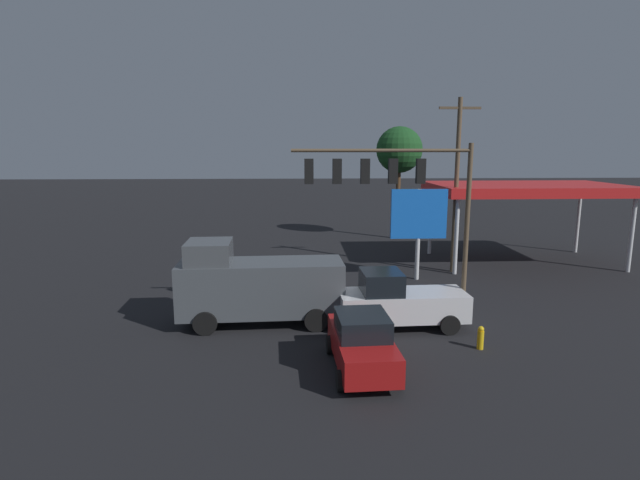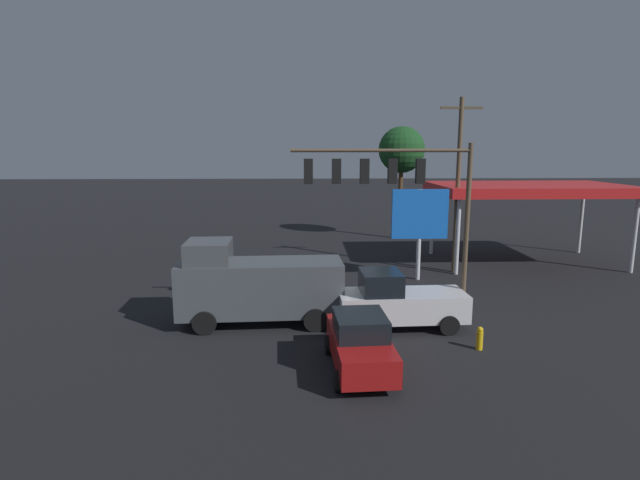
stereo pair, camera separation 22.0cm
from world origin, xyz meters
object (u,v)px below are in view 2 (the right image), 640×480
at_px(delivery_truck, 256,285).
at_px(sedan_waiting, 360,343).
at_px(street_tree, 402,151).
at_px(traffic_signal_assembly, 395,187).
at_px(pickup_parked, 398,302).
at_px(price_sign, 420,217).
at_px(fire_hydrant, 480,338).
at_px(utility_pole, 458,182).

bearing_deg(delivery_truck, sedan_waiting, 127.29).
height_order(sedan_waiting, street_tree, street_tree).
height_order(traffic_signal_assembly, pickup_parked, traffic_signal_assembly).
distance_m(price_sign, fire_hydrant, 10.45).
bearing_deg(pickup_parked, price_sign, -110.89).
xyz_separation_m(street_tree, fire_hydrant, (1.41, 22.86, -6.67)).
bearing_deg(fire_hydrant, pickup_parked, -42.98).
bearing_deg(street_tree, price_sign, 83.70).
distance_m(traffic_signal_assembly, pickup_parked, 4.71).
distance_m(price_sign, delivery_truck, 11.03).
bearing_deg(delivery_truck, fire_hydrant, 157.33).
xyz_separation_m(delivery_truck, fire_hydrant, (-8.44, 3.11, -1.26)).
height_order(traffic_signal_assembly, street_tree, street_tree).
distance_m(sedan_waiting, street_tree, 25.85).
xyz_separation_m(price_sign, delivery_truck, (8.43, 6.86, -1.89)).
bearing_deg(street_tree, pickup_parked, 78.94).
height_order(pickup_parked, fire_hydrant, pickup_parked).
bearing_deg(traffic_signal_assembly, street_tree, -101.80).
distance_m(delivery_truck, fire_hydrant, 9.08).
bearing_deg(traffic_signal_assembly, price_sign, -111.23).
relative_size(pickup_parked, delivery_truck, 0.76).
xyz_separation_m(traffic_signal_assembly, street_tree, (-4.17, -19.96, 1.32)).
distance_m(street_tree, fire_hydrant, 23.86).
relative_size(street_tree, fire_hydrant, 10.24).
xyz_separation_m(traffic_signal_assembly, delivery_truck, (5.69, -0.21, -4.10)).
relative_size(traffic_signal_assembly, fire_hydrant, 8.55).
relative_size(traffic_signal_assembly, delivery_truck, 1.09).
bearing_deg(traffic_signal_assembly, fire_hydrant, 133.53).
bearing_deg(fire_hydrant, delivery_truck, -20.21).
xyz_separation_m(sedan_waiting, pickup_parked, (-2.01, -3.92, 0.16)).
height_order(traffic_signal_assembly, sedan_waiting, traffic_signal_assembly).
height_order(price_sign, delivery_truck, price_sign).
bearing_deg(pickup_parked, sedan_waiting, 60.73).
bearing_deg(delivery_truck, utility_pole, -144.70).
height_order(street_tree, fire_hydrant, street_tree).
distance_m(utility_pole, street_tree, 11.44).
xyz_separation_m(utility_pole, fire_hydrant, (2.54, 11.62, -4.93)).
bearing_deg(street_tree, delivery_truck, 63.49).
distance_m(price_sign, pickup_parked, 8.36).
bearing_deg(delivery_truck, street_tree, -118.97).
bearing_deg(utility_pole, pickup_parked, 60.88).
distance_m(pickup_parked, fire_hydrant, 3.60).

